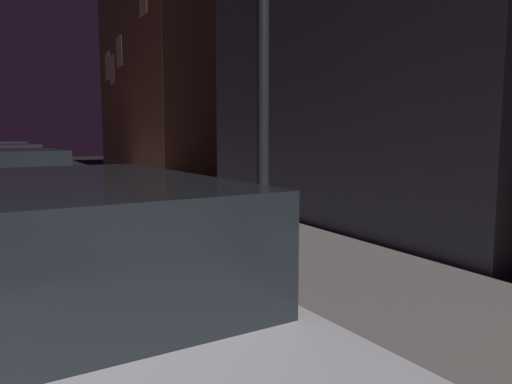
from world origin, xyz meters
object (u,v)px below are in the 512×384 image
Objects in this scene: car_white at (49,311)px; car_black at (11,195)px; car_red at (4,171)px; car_yellow_cab at (1,160)px.

car_black is at bearing 90.02° from car_white.
car_red is 1.00× the size of car_yellow_cab.
car_white is 1.03× the size of car_black.
car_black is (-0.00, 5.82, 0.00)m from car_white.
car_black and car_red have the same top height.
car_black is 12.19m from car_yellow_cab.
car_black is at bearing -90.02° from car_red.
car_white and car_red have the same top height.
car_white is at bearing -90.00° from car_red.
car_white is at bearing -90.00° from car_yellow_cab.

